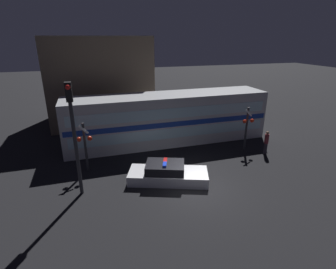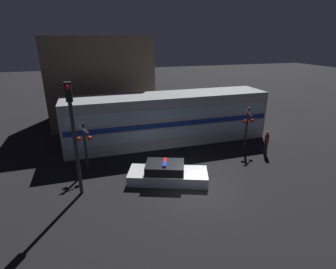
# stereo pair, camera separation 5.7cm
# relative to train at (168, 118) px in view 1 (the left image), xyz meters

# --- Properties ---
(ground_plane) EXTENTS (120.00, 120.00, 0.00)m
(ground_plane) POSITION_rel_train_xyz_m (-0.60, -7.14, -1.87)
(ground_plane) COLOR black
(train) EXTENTS (15.36, 3.04, 3.74)m
(train) POSITION_rel_train_xyz_m (0.00, 0.00, 0.00)
(train) COLOR #B7BABF
(train) RESTS_ON ground_plane
(police_car) EXTENTS (4.77, 3.16, 1.22)m
(police_car) POSITION_rel_train_xyz_m (-1.84, -5.85, -1.42)
(police_car) COLOR silver
(police_car) RESTS_ON ground_plane
(pedestrian) EXTENTS (0.28, 0.28, 1.68)m
(pedestrian) POSITION_rel_train_xyz_m (5.81, -4.36, -1.00)
(pedestrian) COLOR #2D2833
(pedestrian) RESTS_ON ground_plane
(crossing_signal_near) EXTENTS (0.88, 0.37, 3.15)m
(crossing_signal_near) POSITION_rel_train_xyz_m (4.90, -3.23, -0.05)
(crossing_signal_near) COLOR #2D2D33
(crossing_signal_near) RESTS_ON ground_plane
(crossing_signal_far) EXTENTS (0.88, 0.37, 3.08)m
(crossing_signal_far) POSITION_rel_train_xyz_m (-6.16, -3.30, -0.08)
(crossing_signal_far) COLOR #2D2D33
(crossing_signal_far) RESTS_ON ground_plane
(traffic_light_corner) EXTENTS (0.30, 0.46, 5.83)m
(traffic_light_corner) POSITION_rel_train_xyz_m (-6.53, -5.75, 1.66)
(traffic_light_corner) COLOR #2D2D33
(traffic_light_corner) RESTS_ON ground_plane
(building_left) EXTENTS (9.02, 6.98, 7.85)m
(building_left) POSITION_rel_train_xyz_m (-4.47, 7.48, 2.05)
(building_left) COLOR brown
(building_left) RESTS_ON ground_plane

